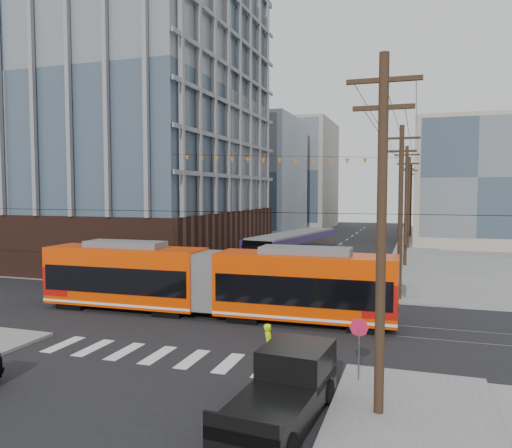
{
  "coord_description": "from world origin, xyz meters",
  "views": [
    {
      "loc": [
        9.52,
        -21.34,
        6.94
      ],
      "look_at": [
        -1.21,
        11.7,
        4.63
      ],
      "focal_mm": 35.0,
      "sensor_mm": 36.0,
      "label": 1
    }
  ],
  "objects": [
    {
      "name": "pedestrian",
      "position": [
        3.99,
        -2.71,
        0.85
      ],
      "size": [
        0.57,
        0.71,
        1.69
      ],
      "primitive_type": "imported",
      "rotation": [
        0.0,
        0.0,
        1.88
      ],
      "color": "#C7FF01",
      "rests_on": "ground"
    },
    {
      "name": "streetcar",
      "position": [
        -1.32,
        3.87,
        1.93
      ],
      "size": [
        20.1,
        3.21,
        3.86
      ],
      "primitive_type": null,
      "rotation": [
        0.0,
        0.0,
        0.02
      ],
      "color": "#D33400",
      "rests_on": "ground"
    },
    {
      "name": "parked_car_grey",
      "position": [
        -5.93,
        21.82,
        0.59
      ],
      "size": [
        3.22,
        4.64,
        1.18
      ],
      "primitive_type": "imported",
      "rotation": [
        0.0,
        0.0,
        2.81
      ],
      "color": "slate",
      "rests_on": "ground"
    },
    {
      "name": "city_bus",
      "position": [
        0.02,
        17.81,
        1.83
      ],
      "size": [
        4.95,
        13.23,
        3.67
      ],
      "primitive_type": null,
      "rotation": [
        0.0,
        0.0,
        -0.17
      ],
      "color": "#23143E",
      "rests_on": "ground"
    },
    {
      "name": "bg_bldg_nw_far",
      "position": [
        -14.0,
        72.0,
        10.0
      ],
      "size": [
        16.0,
        18.0,
        20.0
      ],
      "primitive_type": "cube",
      "color": "gray",
      "rests_on": "ground"
    },
    {
      "name": "utility_pole_near",
      "position": [
        8.5,
        -6.0,
        5.5
      ],
      "size": [
        0.3,
        0.3,
        11.0
      ],
      "primitive_type": "cylinder",
      "color": "black",
      "rests_on": "ground"
    },
    {
      "name": "parked_car_white",
      "position": [
        -5.79,
        17.88,
        0.65
      ],
      "size": [
        3.39,
        4.84,
        1.3
      ],
      "primitive_type": "imported",
      "rotation": [
        0.0,
        0.0,
        3.53
      ],
      "color": "#B3A9AB",
      "rests_on": "ground"
    },
    {
      "name": "bg_bldg_ne_far",
      "position": [
        18.0,
        68.0,
        7.0
      ],
      "size": [
        16.0,
        16.0,
        14.0
      ],
      "primitive_type": "cube",
      "color": "#8C99A5",
      "rests_on": "ground"
    },
    {
      "name": "jersey_barrier",
      "position": [
        8.3,
        13.72,
        0.44
      ],
      "size": [
        2.76,
        4.41,
        0.88
      ],
      "primitive_type": "cube",
      "rotation": [
        0.0,
        0.0,
        0.44
      ],
      "color": "slate",
      "rests_on": "ground"
    },
    {
      "name": "utility_pole_far",
      "position": [
        8.5,
        56.0,
        5.5
      ],
      "size": [
        0.3,
        0.3,
        11.0
      ],
      "primitive_type": "cylinder",
      "color": "black",
      "rests_on": "ground"
    },
    {
      "name": "parked_car_silver",
      "position": [
        -5.17,
        12.16,
        0.66
      ],
      "size": [
        1.86,
        4.15,
        1.32
      ],
      "primitive_type": "imported",
      "rotation": [
        0.0,
        0.0,
        3.03
      ],
      "color": "gray",
      "rests_on": "ground"
    },
    {
      "name": "office_building",
      "position": [
        -22.0,
        23.0,
        14.3
      ],
      "size": [
        30.0,
        25.0,
        28.6
      ],
      "primitive_type": "cube",
      "color": "#381E16",
      "rests_on": "ground"
    },
    {
      "name": "bg_bldg_nw_near",
      "position": [
        -17.0,
        52.0,
        9.0
      ],
      "size": [
        18.0,
        16.0,
        18.0
      ],
      "primitive_type": "cube",
      "color": "#8C99A5",
      "rests_on": "ground"
    },
    {
      "name": "pickup_truck",
      "position": [
        5.75,
        -7.43,
        0.97
      ],
      "size": [
        2.5,
        5.88,
        1.95
      ],
      "primitive_type": null,
      "rotation": [
        0.0,
        0.0,
        -0.08
      ],
      "color": "black",
      "rests_on": "ground"
    },
    {
      "name": "ground",
      "position": [
        0.0,
        0.0,
        0.0
      ],
      "size": [
        160.0,
        160.0,
        0.0
      ],
      "primitive_type": "plane",
      "color": "slate"
    },
    {
      "name": "stop_sign",
      "position": [
        7.61,
        -3.51,
        1.12
      ],
      "size": [
        0.74,
        0.74,
        2.24
      ],
      "primitive_type": null,
      "rotation": [
        0.0,
        0.0,
        0.08
      ],
      "color": "#BF183B",
      "rests_on": "ground"
    },
    {
      "name": "bg_bldg_ne_near",
      "position": [
        16.0,
        48.0,
        8.0
      ],
      "size": [
        14.0,
        14.0,
        16.0
      ],
      "primitive_type": "cube",
      "color": "gray",
      "rests_on": "ground"
    }
  ]
}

